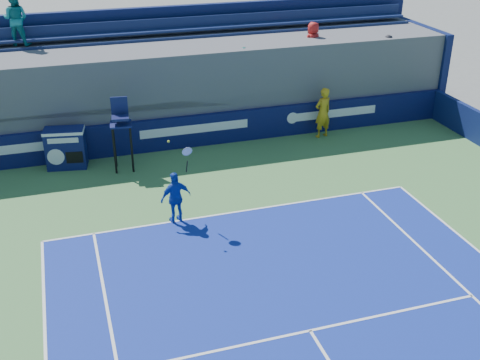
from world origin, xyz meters
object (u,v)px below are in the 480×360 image
object	(u,v)px
ball_person	(323,113)
umpire_chair	(121,127)
tennis_player	(176,197)
match_clock	(66,147)

from	to	relation	value
ball_person	umpire_chair	size ratio (longest dim) A/B	0.78
tennis_player	umpire_chair	bearing A→B (deg)	103.31
umpire_chair	tennis_player	size ratio (longest dim) A/B	0.96
umpire_chair	ball_person	bearing A→B (deg)	5.03
match_clock	tennis_player	bearing A→B (deg)	-59.62
match_clock	tennis_player	size ratio (longest dim) A/B	0.55
umpire_chair	tennis_player	bearing A→B (deg)	-76.69
match_clock	umpire_chair	distance (m)	2.12
umpire_chair	tennis_player	xyz separation A→B (m)	(0.95, -4.02, -0.74)
match_clock	umpire_chair	bearing A→B (deg)	-21.50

